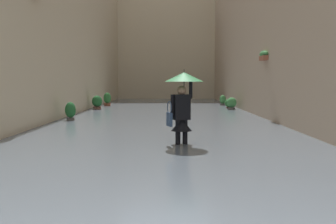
{
  "coord_description": "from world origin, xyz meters",
  "views": [
    {
      "loc": [
        -0.24,
        2.14,
        1.71
      ],
      "look_at": [
        -0.21,
        -6.11,
        1.01
      ],
      "focal_mm": 39.17,
      "sensor_mm": 36.0,
      "label": 1
    }
  ],
  "objects": [
    {
      "name": "ground_plane",
      "position": [
        0.0,
        -14.35,
        0.0
      ],
      "size": [
        71.76,
        71.76,
        0.0
      ],
      "primitive_type": "plane",
      "color": "slate"
    },
    {
      "name": "potted_plant_mid_right",
      "position": [
        3.6,
        -17.31,
        0.52
      ],
      "size": [
        0.54,
        0.54,
        0.94
      ],
      "color": "brown",
      "rests_on": "ground_plane"
    },
    {
      "name": "building_facade_far",
      "position": [
        0.0,
        -29.61,
        5.08
      ],
      "size": [
        11.72,
        1.8,
        10.16
      ],
      "primitive_type": "cube",
      "color": "beige",
      "rests_on": "ground_plane"
    },
    {
      "name": "potted_plant_far_left",
      "position": [
        -3.6,
        -18.06,
        0.43
      ],
      "size": [
        0.58,
        0.58,
        0.73
      ],
      "color": "brown",
      "rests_on": "ground_plane"
    },
    {
      "name": "potted_plant_far_right",
      "position": [
        3.51,
        -19.97,
        0.54
      ],
      "size": [
        0.45,
        0.45,
        1.01
      ],
      "color": "#9E563D",
      "rests_on": "ground_plane"
    },
    {
      "name": "potted_plant_near_left",
      "position": [
        -3.57,
        -20.56,
        0.44
      ],
      "size": [
        0.39,
        0.39,
        0.84
      ],
      "color": "#66605B",
      "rests_on": "ground_plane"
    },
    {
      "name": "flood_water",
      "position": [
        0.0,
        -14.35,
        0.11
      ],
      "size": [
        8.92,
        34.71,
        0.21
      ],
      "primitive_type": "cube",
      "color": "slate",
      "rests_on": "ground_plane"
    },
    {
      "name": "person_wading",
      "position": [
        -0.55,
        -6.47,
        1.34
      ],
      "size": [
        0.91,
        0.91,
        1.98
      ],
      "color": "#4C4233",
      "rests_on": "ground_plane"
    },
    {
      "name": "potted_plant_near_right",
      "position": [
        3.55,
        -11.83,
        0.5
      ],
      "size": [
        0.41,
        0.41,
        0.9
      ],
      "color": "#66605B",
      "rests_on": "ground_plane"
    },
    {
      "name": "potted_plant_mid_left",
      "position": [
        -3.54,
        -17.12,
        0.49
      ],
      "size": [
        0.51,
        0.51,
        0.85
      ],
      "color": "#66605B",
      "rests_on": "ground_plane"
    }
  ]
}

